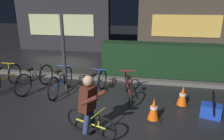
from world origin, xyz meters
TOP-DOWN VIEW (x-y plane):
  - ground_plane at (0.00, 0.00)m, footprint 40.00×40.00m
  - sidewalk_curb at (0.00, 2.20)m, footprint 12.00×0.24m
  - hedge_row at (1.80, 3.10)m, footprint 4.80×0.70m
  - storefront_left at (-3.65, 6.50)m, footprint 5.16×0.54m
  - storefront_right at (2.79, 7.20)m, footprint 4.83×0.54m
  - street_post at (-1.34, 1.20)m, footprint 0.10×0.10m
  - parked_bike_leftmost at (-3.18, 0.87)m, footprint 0.46×1.64m
  - parked_bike_left_mid at (-2.22, 0.99)m, footprint 0.47×1.62m
  - parked_bike_center_left at (-1.37, 0.93)m, footprint 0.46×1.65m
  - parked_bike_center_right at (-0.35, 1.00)m, footprint 0.46×1.49m
  - parked_bike_right_mid at (0.58, 0.97)m, footprint 0.47×1.51m
  - traffic_cone_near at (1.28, -0.10)m, footprint 0.36×0.36m
  - traffic_cone_far at (2.00, 0.74)m, footprint 0.36×0.36m
  - blue_crate at (2.58, 0.30)m, footprint 0.51×0.42m
  - cyclist at (0.04, -0.86)m, footprint 1.14×0.64m
  - closed_umbrella at (2.55, 0.05)m, footprint 0.26×0.31m

SIDE VIEW (x-z plane):
  - ground_plane at x=0.00m, z-range 0.00..0.00m
  - sidewalk_curb at x=0.00m, z-range 0.00..0.12m
  - blue_crate at x=2.58m, z-range 0.00..0.30m
  - traffic_cone_near at x=1.28m, z-range -0.01..0.52m
  - traffic_cone_far at x=2.00m, z-range -0.01..0.53m
  - parked_bike_center_right at x=-0.35m, z-range -0.03..0.67m
  - parked_bike_right_mid at x=0.58m, z-range -0.03..0.68m
  - parked_bike_leftmost at x=-3.18m, z-range -0.03..0.72m
  - parked_bike_left_mid at x=-2.22m, z-range -0.03..0.72m
  - parked_bike_center_left at x=-1.37m, z-range -0.03..0.73m
  - closed_umbrella at x=2.55m, z-range 0.00..0.81m
  - hedge_row at x=1.80m, z-range 0.00..1.17m
  - cyclist at x=0.04m, z-range 0.01..1.25m
  - street_post at x=-1.34m, z-range 0.00..2.23m
  - storefront_right at x=2.79m, z-range -0.01..4.46m
  - storefront_left at x=-3.65m, z-range -0.01..4.87m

